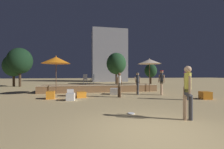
% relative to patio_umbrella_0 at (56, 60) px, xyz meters
% --- Properties ---
extents(ground_plane, '(120.00, 120.00, 0.00)m').
position_rel_patio_umbrella_0_xyz_m(ground_plane, '(3.93, -8.70, -2.67)').
color(ground_plane, tan).
extents(wooden_deck, '(10.33, 2.44, 0.65)m').
position_rel_patio_umbrella_0_xyz_m(wooden_deck, '(3.57, 1.50, -2.38)').
color(wooden_deck, olive).
rests_on(wooden_deck, ground).
extents(patio_umbrella_0, '(2.20, 2.20, 3.01)m').
position_rel_patio_umbrella_0_xyz_m(patio_umbrella_0, '(0.00, 0.00, 0.00)').
color(patio_umbrella_0, brown).
rests_on(patio_umbrella_0, ground).
extents(patio_umbrella_1, '(2.06, 2.06, 2.99)m').
position_rel_patio_umbrella_0_xyz_m(patio_umbrella_1, '(7.94, 0.16, 0.04)').
color(patio_umbrella_1, brown).
rests_on(patio_umbrella_1, ground).
extents(cube_seat_0, '(0.67, 0.67, 0.47)m').
position_rel_patio_umbrella_0_xyz_m(cube_seat_0, '(9.62, -4.29, -2.43)').
color(cube_seat_0, orange).
rests_on(cube_seat_0, ground).
extents(cube_seat_1, '(0.51, 0.51, 0.44)m').
position_rel_patio_umbrella_0_xyz_m(cube_seat_1, '(1.37, -3.21, -2.45)').
color(cube_seat_1, white).
rests_on(cube_seat_1, ground).
extents(cube_seat_2, '(0.73, 0.73, 0.38)m').
position_rel_patio_umbrella_0_xyz_m(cube_seat_2, '(1.95, -2.14, -2.47)').
color(cube_seat_2, orange).
rests_on(cube_seat_2, ground).
extents(cube_seat_3, '(0.51, 0.51, 0.49)m').
position_rel_patio_umbrella_0_xyz_m(cube_seat_3, '(0.08, -2.39, -2.42)').
color(cube_seat_3, orange).
rests_on(cube_seat_3, ground).
extents(cube_seat_4, '(0.52, 0.52, 0.48)m').
position_rel_patio_umbrella_0_xyz_m(cube_seat_4, '(1.19, -1.31, -2.42)').
color(cube_seat_4, white).
rests_on(cube_seat_4, ground).
extents(cube_seat_5, '(0.74, 0.74, 0.48)m').
position_rel_patio_umbrella_0_xyz_m(cube_seat_5, '(4.47, -1.06, -2.43)').
color(cube_seat_5, white).
rests_on(cube_seat_5, ground).
extents(person_0, '(0.41, 0.39, 1.87)m').
position_rel_patio_umbrella_0_xyz_m(person_0, '(7.89, -2.05, -1.59)').
color(person_0, tan).
rests_on(person_0, ground).
extents(person_1, '(0.46, 0.29, 1.69)m').
position_rel_patio_umbrella_0_xyz_m(person_1, '(6.20, -1.50, -1.72)').
color(person_1, '#3F3F47').
rests_on(person_1, ground).
extents(person_2, '(0.45, 0.30, 1.67)m').
position_rel_patio_umbrella_0_xyz_m(person_2, '(4.51, -2.56, -1.77)').
color(person_2, brown).
rests_on(person_2, ground).
extents(person_3, '(0.30, 0.48, 1.83)m').
position_rel_patio_umbrella_0_xyz_m(person_3, '(5.58, -7.91, -1.65)').
color(person_3, '#3F3F47').
rests_on(person_3, ground).
extents(person_4, '(0.43, 0.29, 1.72)m').
position_rel_patio_umbrella_0_xyz_m(person_4, '(8.22, -4.33, -1.70)').
color(person_4, '#3F3F47').
rests_on(person_4, ground).
extents(bistro_chair_0, '(0.43, 0.42, 0.90)m').
position_rel_patio_umbrella_0_xyz_m(bistro_chair_0, '(3.02, 1.91, -1.47)').
color(bistro_chair_0, '#2D3338').
rests_on(bistro_chair_0, wooden_deck).
extents(bistro_chair_1, '(0.40, 0.40, 0.90)m').
position_rel_patio_umbrella_0_xyz_m(bistro_chair_1, '(2.27, 0.98, -1.47)').
color(bistro_chair_1, '#47474C').
rests_on(bistro_chair_1, wooden_deck).
extents(frisbee_disc, '(0.27, 0.27, 0.03)m').
position_rel_patio_umbrella_0_xyz_m(frisbee_disc, '(3.95, -6.78, -2.65)').
color(frisbee_disc, white).
rests_on(frisbee_disc, ground).
extents(background_tree_0, '(1.97, 1.97, 3.25)m').
position_rel_patio_umbrella_0_xyz_m(background_tree_0, '(12.78, 10.12, -0.52)').
color(background_tree_0, '#3D2B1C').
rests_on(background_tree_0, ground).
extents(background_tree_1, '(2.54, 2.54, 4.09)m').
position_rel_patio_umbrella_0_xyz_m(background_tree_1, '(-6.66, 8.80, 0.01)').
color(background_tree_1, '#3D2B1C').
rests_on(background_tree_1, ground).
extents(background_tree_2, '(2.96, 2.96, 4.89)m').
position_rel_patio_umbrella_0_xyz_m(background_tree_2, '(-5.76, 8.33, 0.59)').
color(background_tree_2, '#3D2B1C').
rests_on(background_tree_2, ground).
extents(background_tree_3, '(3.12, 3.12, 5.00)m').
position_rel_patio_umbrella_0_xyz_m(background_tree_3, '(7.28, 10.95, 0.61)').
color(background_tree_3, '#3D2B1C').
rests_on(background_tree_3, ground).
extents(distant_building, '(7.60, 4.46, 11.44)m').
position_rel_patio_umbrella_0_xyz_m(distant_building, '(7.78, 20.79, 3.06)').
color(distant_building, gray).
rests_on(distant_building, ground).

